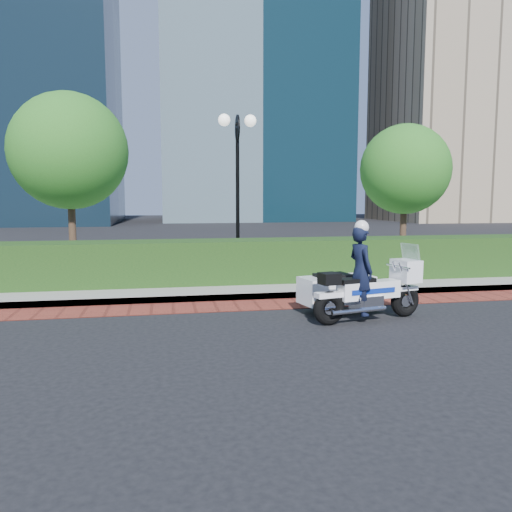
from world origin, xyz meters
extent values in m
plane|color=black|center=(0.00, 0.00, 0.00)|extent=(120.00, 120.00, 0.00)
cube|color=maroon|center=(0.00, 1.50, 0.01)|extent=(60.00, 1.00, 0.01)
cube|color=gray|center=(0.00, 6.00, 0.07)|extent=(60.00, 8.00, 0.15)
cube|color=black|center=(0.00, 3.60, 0.65)|extent=(18.00, 1.20, 1.00)
cylinder|color=black|center=(1.00, 5.20, 0.30)|extent=(0.30, 0.30, 0.30)
cylinder|color=black|center=(1.00, 5.20, 2.15)|extent=(0.10, 0.10, 3.70)
cylinder|color=black|center=(1.00, 5.20, 4.00)|extent=(0.04, 0.70, 0.70)
sphere|color=white|center=(0.65, 5.20, 4.20)|extent=(0.32, 0.32, 0.32)
sphere|color=white|center=(1.35, 5.20, 4.20)|extent=(0.32, 0.32, 0.32)
cylinder|color=#332319|center=(-3.50, 6.50, 1.23)|extent=(0.20, 0.20, 2.17)
sphere|color=#215D17|center=(-3.50, 6.50, 3.44)|extent=(3.20, 3.20, 3.20)
cylinder|color=#332319|center=(6.50, 6.50, 1.11)|extent=(0.20, 0.20, 1.92)
sphere|color=#215D17|center=(6.50, 6.50, 3.05)|extent=(2.80, 2.80, 2.80)
cube|color=gray|center=(28.00, 38.00, 14.00)|extent=(14.00, 12.00, 28.00)
torus|color=black|center=(1.73, -0.30, 0.29)|extent=(0.61, 0.30, 0.59)
torus|color=black|center=(3.29, 0.04, 0.29)|extent=(0.61, 0.30, 0.59)
cube|color=white|center=(2.51, -0.13, 0.55)|extent=(1.19, 0.53, 0.30)
cube|color=silver|center=(2.46, -0.14, 0.34)|extent=(0.55, 0.45, 0.25)
cube|color=white|center=(3.29, 0.04, 0.84)|extent=(0.45, 0.55, 0.40)
cube|color=silver|center=(3.37, 0.06, 1.15)|extent=(0.20, 0.46, 0.35)
cube|color=black|center=(2.25, -0.19, 0.73)|extent=(0.71, 0.40, 0.09)
cube|color=black|center=(1.73, -0.30, 0.80)|extent=(0.36, 0.34, 0.20)
cube|color=white|center=(2.17, 0.57, 0.44)|extent=(1.48, 0.90, 0.49)
cube|color=black|center=(2.08, 0.55, 0.71)|extent=(0.70, 0.57, 0.07)
torus|color=black|center=(1.99, 0.97, 0.22)|extent=(0.46, 0.23, 0.44)
imported|color=black|center=(2.33, -0.17, 0.90)|extent=(0.48, 0.62, 1.53)
sphere|color=white|center=(2.33, -0.17, 1.65)|extent=(0.25, 0.25, 0.25)
camera|label=1|loc=(-1.00, -8.19, 2.12)|focal=35.00mm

